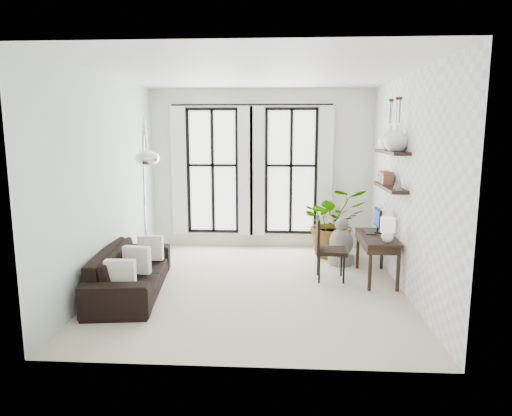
# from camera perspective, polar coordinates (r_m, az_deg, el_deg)

# --- Properties ---
(floor) EXTENTS (5.00, 5.00, 0.00)m
(floor) POSITION_cam_1_polar(r_m,az_deg,el_deg) (7.21, -0.26, -9.60)
(floor) COLOR beige
(floor) RESTS_ON ground
(ceiling) EXTENTS (5.00, 5.00, 0.00)m
(ceiling) POSITION_cam_1_polar(r_m,az_deg,el_deg) (6.85, -0.28, 16.55)
(ceiling) COLOR white
(ceiling) RESTS_ON wall_back
(wall_left) EXTENTS (0.00, 5.00, 5.00)m
(wall_left) POSITION_cam_1_polar(r_m,az_deg,el_deg) (7.34, -18.11, 3.10)
(wall_left) COLOR silver
(wall_left) RESTS_ON floor
(wall_right) EXTENTS (0.00, 5.00, 5.00)m
(wall_right) POSITION_cam_1_polar(r_m,az_deg,el_deg) (7.07, 18.26, 2.86)
(wall_right) COLOR white
(wall_right) RESTS_ON floor
(wall_back) EXTENTS (4.50, 0.00, 4.50)m
(wall_back) POSITION_cam_1_polar(r_m,az_deg,el_deg) (9.33, 0.70, 4.89)
(wall_back) COLOR white
(wall_back) RESTS_ON floor
(windows) EXTENTS (3.26, 0.13, 2.65)m
(windows) POSITION_cam_1_polar(r_m,az_deg,el_deg) (9.28, -0.56, 4.62)
(windows) COLOR white
(windows) RESTS_ON wall_back
(wall_shelves) EXTENTS (0.25, 1.30, 0.60)m
(wall_shelves) POSITION_cam_1_polar(r_m,az_deg,el_deg) (7.44, 16.43, 4.26)
(wall_shelves) COLOR black
(wall_shelves) RESTS_ON wall_right
(sofa) EXTENTS (1.15, 2.35, 0.66)m
(sofa) POSITION_cam_1_polar(r_m,az_deg,el_deg) (7.05, -15.37, -7.57)
(sofa) COLOR black
(sofa) RESTS_ON floor
(throw_pillows) EXTENTS (0.40, 1.52, 0.40)m
(throw_pillows) POSITION_cam_1_polar(r_m,az_deg,el_deg) (6.98, -14.65, -6.28)
(throw_pillows) COLOR silver
(throw_pillows) RESTS_ON sofa
(plant) EXTENTS (1.35, 1.22, 1.33)m
(plant) POSITION_cam_1_polar(r_m,az_deg,el_deg) (8.78, 9.66, -1.71)
(plant) COLOR #2D7228
(plant) RESTS_ON floor
(desk) EXTENTS (0.52, 1.22, 1.12)m
(desk) POSITION_cam_1_polar(r_m,az_deg,el_deg) (7.48, 15.00, -3.74)
(desk) COLOR black
(desk) RESTS_ON floor
(desk_chair) EXTENTS (0.49, 0.49, 1.01)m
(desk_chair) POSITION_cam_1_polar(r_m,az_deg,el_deg) (7.39, 8.65, -4.56)
(desk_chair) COLOR black
(desk_chair) RESTS_ON floor
(arc_lamp) EXTENTS (0.77, 1.43, 2.59)m
(arc_lamp) POSITION_cam_1_polar(r_m,az_deg,el_deg) (7.27, -13.75, 6.27)
(arc_lamp) COLOR silver
(arc_lamp) RESTS_ON floor
(buddha) EXTENTS (0.47, 0.47, 0.84)m
(buddha) POSITION_cam_1_polar(r_m,az_deg,el_deg) (8.35, 10.61, -4.53)
(buddha) COLOR gray
(buddha) RESTS_ON floor
(vase_a) EXTENTS (0.37, 0.37, 0.38)m
(vase_a) POSITION_cam_1_polar(r_m,az_deg,el_deg) (7.13, 17.16, 8.34)
(vase_a) COLOR white
(vase_a) RESTS_ON shelf_upper
(vase_b) EXTENTS (0.37, 0.37, 0.38)m
(vase_b) POSITION_cam_1_polar(r_m,az_deg,el_deg) (7.52, 16.44, 8.42)
(vase_b) COLOR white
(vase_b) RESTS_ON shelf_upper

